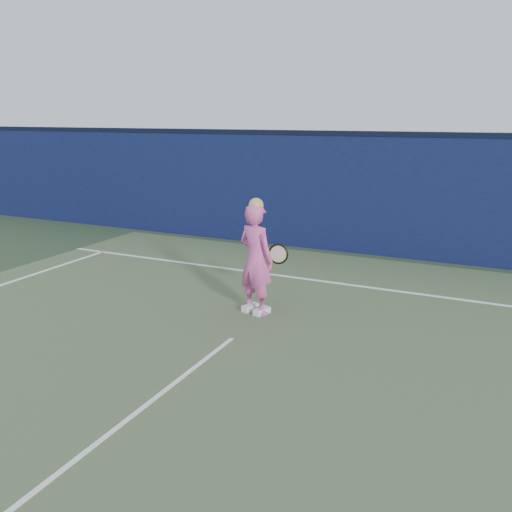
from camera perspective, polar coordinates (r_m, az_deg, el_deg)
The scene contains 7 objects.
ground at distance 6.60m, azimuth -6.68°, elevation -11.81°, with size 80.00×80.00×0.00m, color #273F26.
court_surface at distance 5.25m, azimuth -19.00°, elevation -20.08°, with size 11.00×16.00×0.01m, color #52633E.
backstop_wall at distance 12.03m, azimuth 9.76°, elevation 6.41°, with size 24.00×0.40×2.50m, color #0B1134.
wall_cap at distance 11.92m, azimuth 10.04°, elevation 12.60°, with size 24.00×0.42×0.10m, color black.
player at distance 8.06m, azimuth 0.00°, elevation -0.31°, with size 0.71×0.57×1.76m.
racket at distance 8.39m, azimuth 2.18°, elevation 0.19°, with size 0.60×0.16×0.32m.
court_lines at distance 6.35m, azimuth -8.29°, elevation -12.87°, with size 11.00×12.04×0.01m.
Camera 1 is at (3.19, -4.98, 2.93)m, focal length 38.00 mm.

